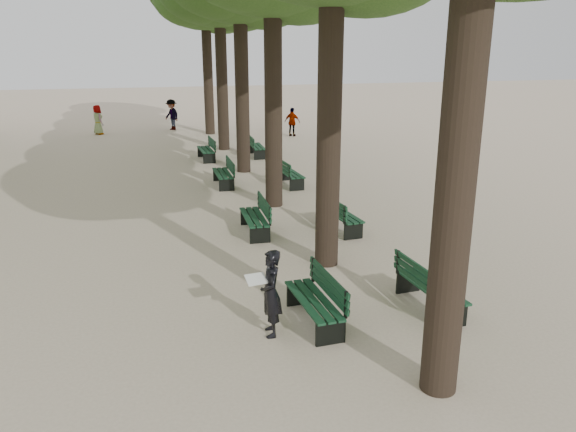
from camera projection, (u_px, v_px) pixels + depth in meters
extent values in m
plane|color=beige|center=(300.00, 335.00, 9.60)|extent=(120.00, 120.00, 0.00)
cylinder|color=#33261C|center=(461.00, 129.00, 7.03)|extent=(0.52, 0.52, 7.50)
cylinder|color=#33261C|center=(330.00, 95.00, 11.65)|extent=(0.52, 0.52, 7.50)
cylinder|color=#33261C|center=(273.00, 81.00, 16.26)|extent=(0.52, 0.52, 7.50)
cylinder|color=#33261C|center=(242.00, 73.00, 20.88)|extent=(0.52, 0.52, 7.50)
cylinder|color=#33261C|center=(221.00, 68.00, 25.50)|extent=(0.52, 0.52, 7.50)
cylinder|color=#33261C|center=(208.00, 64.00, 30.11)|extent=(0.52, 0.52, 7.50)
cube|color=black|center=(313.00, 312.00, 9.95)|extent=(0.60, 1.82, 0.45)
cube|color=black|center=(313.00, 300.00, 9.89)|extent=(0.62, 1.82, 0.04)
cube|color=black|center=(328.00, 284.00, 9.89)|extent=(0.12, 1.80, 0.40)
cube|color=black|center=(254.00, 225.00, 14.71)|extent=(0.59, 1.82, 0.45)
cube|color=black|center=(254.00, 217.00, 14.64)|extent=(0.61, 1.82, 0.04)
cube|color=black|center=(264.00, 206.00, 14.62)|extent=(0.11, 1.80, 0.40)
cube|color=black|center=(223.00, 180.00, 19.68)|extent=(0.54, 1.80, 0.45)
cube|color=black|center=(223.00, 173.00, 19.61)|extent=(0.56, 1.80, 0.04)
cube|color=black|center=(230.00, 165.00, 19.60)|extent=(0.06, 1.80, 0.40)
cube|color=black|center=(206.00, 155.00, 24.08)|extent=(0.58, 1.82, 0.45)
cube|color=black|center=(206.00, 150.00, 24.01)|extent=(0.60, 1.82, 0.04)
cube|color=black|center=(212.00, 143.00, 24.01)|extent=(0.10, 1.80, 0.40)
cube|color=black|center=(430.00, 298.00, 10.51)|extent=(0.63, 1.83, 0.45)
cube|color=black|center=(431.00, 287.00, 10.44)|extent=(0.65, 1.83, 0.04)
cube|color=black|center=(419.00, 275.00, 10.28)|extent=(0.15, 1.80, 0.40)
cube|color=black|center=(341.00, 222.00, 14.97)|extent=(0.67, 1.84, 0.45)
cube|color=black|center=(341.00, 214.00, 14.90)|extent=(0.69, 1.84, 0.04)
cube|color=black|center=(332.00, 205.00, 14.73)|extent=(0.20, 1.80, 0.40)
cube|color=black|center=(290.00, 179.00, 19.72)|extent=(0.62, 1.83, 0.45)
cube|color=black|center=(290.00, 173.00, 19.66)|extent=(0.64, 1.83, 0.04)
cube|color=black|center=(283.00, 166.00, 19.49)|extent=(0.14, 1.80, 0.40)
cube|color=black|center=(257.00, 151.00, 24.86)|extent=(0.59, 1.82, 0.45)
cube|color=black|center=(257.00, 146.00, 24.79)|extent=(0.61, 1.82, 0.04)
cube|color=black|center=(251.00, 140.00, 24.65)|extent=(0.11, 1.80, 0.40)
imported|color=black|center=(271.00, 293.00, 9.42)|extent=(0.35, 0.63, 1.53)
cube|color=white|center=(256.00, 279.00, 9.28)|extent=(0.37, 0.29, 0.12)
imported|color=#262628|center=(292.00, 122.00, 30.17)|extent=(0.89, 0.79, 1.52)
imported|color=#262628|center=(98.00, 120.00, 30.75)|extent=(0.66, 0.84, 1.60)
imported|color=#262628|center=(172.00, 115.00, 32.42)|extent=(0.87, 1.15, 1.74)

